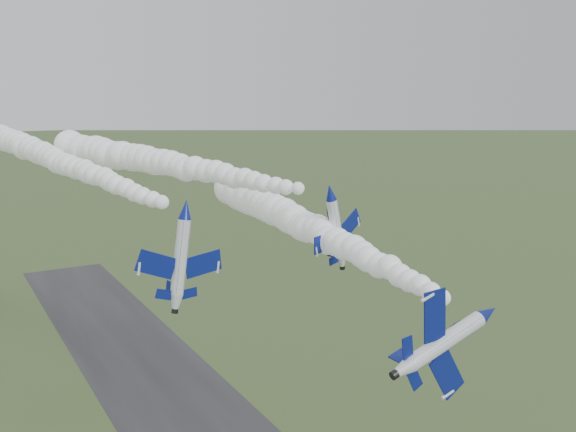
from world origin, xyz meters
TOP-DOWN VIEW (x-y plane):
  - jet_lead at (10.17, -9.65)m, footprint 4.31×13.64m
  - smoke_trail_jet_lead at (10.19, 23.12)m, footprint 7.54×59.35m
  - jet_pair_left at (-10.12, 17.95)m, footprint 11.33×13.54m
  - smoke_trail_jet_pair_left at (-16.51, 56.69)m, footprint 16.32×71.26m
  - jet_pair_right at (10.39, 18.54)m, footprint 10.32×12.35m
  - smoke_trail_jet_pair_right at (-1.15, 50.47)m, footprint 26.65×60.98m

SIDE VIEW (x-z plane):
  - jet_lead at x=10.17m, z-range 29.59..40.39m
  - smoke_trail_jet_lead at x=10.19m, z-range 34.40..40.23m
  - jet_pair_left at x=-10.12m, z-range 40.95..44.55m
  - jet_pair_right at x=10.39m, z-range 41.17..45.07m
  - smoke_trail_jet_pair_right at x=-1.15m, z-range 41.47..47.44m
  - smoke_trail_jet_pair_left at x=-16.51m, z-range 42.61..47.52m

